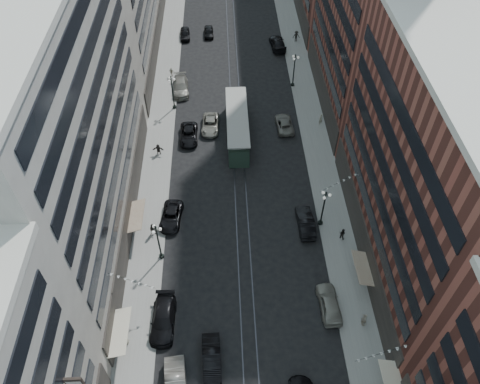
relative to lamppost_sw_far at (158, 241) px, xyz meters
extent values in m
plane|color=black|center=(9.20, 32.00, -3.10)|extent=(220.00, 220.00, 0.00)
cube|color=gray|center=(-1.80, 42.00, -3.02)|extent=(4.00, 180.00, 0.15)
cube|color=gray|center=(20.20, 42.00, -3.02)|extent=(4.00, 180.00, 0.15)
cube|color=#2D2D33|center=(8.50, 42.00, -3.09)|extent=(0.12, 180.00, 0.02)
cube|color=#2D2D33|center=(9.90, 42.00, -3.09)|extent=(0.12, 180.00, 0.02)
cube|color=#A49F91|center=(-7.80, 5.00, 10.90)|extent=(8.00, 36.00, 28.00)
cube|color=brown|center=(26.20, 0.00, 8.90)|extent=(8.00, 30.00, 24.00)
cylinder|color=black|center=(0.00, 0.00, -2.80)|extent=(0.56, 0.56, 0.30)
cylinder|color=black|center=(0.00, 0.00, -0.35)|extent=(0.18, 0.18, 5.20)
sphere|color=black|center=(0.00, 0.00, 2.45)|extent=(0.24, 0.24, 0.24)
sphere|color=white|center=(0.45, 0.00, 2.05)|extent=(0.36, 0.36, 0.36)
sphere|color=white|center=(-0.22, 0.39, 2.05)|extent=(0.36, 0.36, 0.36)
sphere|color=white|center=(-0.22, -0.39, 2.05)|extent=(0.36, 0.36, 0.36)
cylinder|color=black|center=(0.00, 27.00, -2.80)|extent=(0.56, 0.56, 0.30)
cylinder|color=black|center=(0.00, 27.00, -0.35)|extent=(0.18, 0.18, 5.20)
sphere|color=black|center=(0.00, 27.00, 2.45)|extent=(0.24, 0.24, 0.24)
sphere|color=white|center=(0.45, 27.00, 2.05)|extent=(0.36, 0.36, 0.36)
sphere|color=white|center=(-0.22, 27.39, 2.05)|extent=(0.36, 0.36, 0.36)
sphere|color=white|center=(-0.22, 26.61, 2.05)|extent=(0.36, 0.36, 0.36)
cylinder|color=black|center=(18.40, 4.00, -2.80)|extent=(0.56, 0.56, 0.30)
cylinder|color=black|center=(18.40, 4.00, -0.35)|extent=(0.18, 0.18, 5.20)
sphere|color=black|center=(18.40, 4.00, 2.45)|extent=(0.24, 0.24, 0.24)
sphere|color=white|center=(18.85, 4.00, 2.05)|extent=(0.36, 0.36, 0.36)
sphere|color=white|center=(18.18, 4.39, 2.05)|extent=(0.36, 0.36, 0.36)
sphere|color=white|center=(18.18, 3.61, 2.05)|extent=(0.36, 0.36, 0.36)
cylinder|color=black|center=(18.40, 32.00, -2.80)|extent=(0.56, 0.56, 0.30)
cylinder|color=black|center=(18.40, 32.00, -0.35)|extent=(0.18, 0.18, 5.20)
sphere|color=black|center=(18.40, 32.00, 2.45)|extent=(0.24, 0.24, 0.24)
sphere|color=white|center=(18.85, 32.00, 2.05)|extent=(0.36, 0.36, 0.36)
sphere|color=white|center=(18.18, 32.39, 2.05)|extent=(0.36, 0.36, 0.36)
sphere|color=white|center=(18.18, 31.61, 2.05)|extent=(0.36, 0.36, 0.36)
cube|color=#253B2E|center=(9.20, 20.34, -1.69)|extent=(2.70, 12.97, 2.81)
cube|color=gray|center=(9.20, 20.34, 0.04)|extent=(1.73, 11.89, 0.65)
cube|color=gray|center=(9.20, 20.34, 0.47)|extent=(2.92, 13.19, 0.16)
cylinder|color=black|center=(9.20, 15.47, -2.72)|extent=(2.49, 0.76, 0.76)
cylinder|color=black|center=(9.20, 25.20, -2.72)|extent=(2.49, 0.76, 0.76)
imported|color=black|center=(0.80, 5.35, -2.40)|extent=(2.85, 5.25, 1.40)
imported|color=gray|center=(17.53, -6.89, -2.25)|extent=(2.20, 5.05, 1.69)
imported|color=black|center=(5.59, -12.10, -2.30)|extent=(1.90, 4.93, 1.60)
imported|color=gray|center=(-2.70, -9.90, -2.16)|extent=(0.86, 0.65, 1.57)
imported|color=black|center=(-1.11, 3.23, -2.09)|extent=(0.90, 0.59, 1.71)
imported|color=#B0A492|center=(20.59, -8.95, -2.02)|extent=(0.50, 1.09, 1.86)
imported|color=black|center=(2.40, 20.05, -2.37)|extent=(2.46, 5.23, 1.45)
imported|color=slate|center=(0.80, 31.42, -2.26)|extent=(2.78, 5.94, 1.68)
imported|color=black|center=(0.80, 47.78, -2.37)|extent=(1.92, 4.33, 1.45)
imported|color=black|center=(16.56, 3.72, -2.27)|extent=(1.93, 5.08, 1.65)
imported|color=slate|center=(16.00, 21.91, -2.40)|extent=(2.55, 5.11, 1.39)
imported|color=black|center=(17.12, 43.70, -2.26)|extent=(2.86, 5.97, 1.68)
imported|color=black|center=(5.08, 48.35, -2.41)|extent=(1.74, 4.08, 1.38)
imported|color=black|center=(-1.57, 16.94, -2.14)|extent=(1.53, 0.57, 1.61)
imported|color=#9D9982|center=(-0.87, 35.43, -2.20)|extent=(0.94, 0.57, 1.49)
imported|color=black|center=(20.51, 1.82, -2.17)|extent=(0.85, 0.80, 1.56)
imported|color=gray|center=(21.27, 22.34, -2.06)|extent=(0.78, 0.73, 1.78)
imported|color=black|center=(20.56, 45.45, -1.98)|extent=(1.28, 0.62, 1.92)
imported|color=slate|center=(5.39, 22.13, -2.38)|extent=(2.67, 5.28, 1.43)
imported|color=black|center=(0.80, -7.93, -2.27)|extent=(2.54, 5.80, 1.66)
camera|label=1|loc=(7.49, -30.11, 40.38)|focal=35.00mm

